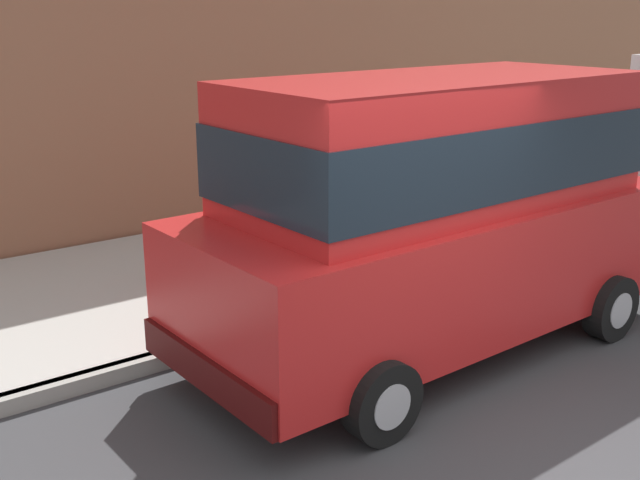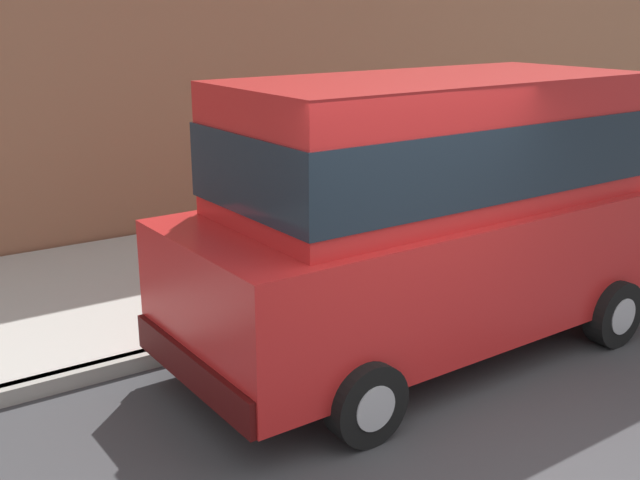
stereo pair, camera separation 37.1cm
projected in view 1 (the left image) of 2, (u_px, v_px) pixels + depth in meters
curb at (281, 326)px, 7.59m from camera, size 0.16×64.00×0.14m
sidewalk at (195, 277)px, 8.97m from camera, size 3.60×64.00×0.14m
car_red_van at (435, 203)px, 6.91m from camera, size 2.23×4.95×2.52m
dog_grey at (183, 249)px, 8.82m from camera, size 0.71×0.39×0.49m
fire_hydrant at (439, 232)px, 9.31m from camera, size 0.34×0.24×0.72m
building_facade at (378, 42)px, 12.47m from camera, size 0.50×20.00×5.07m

